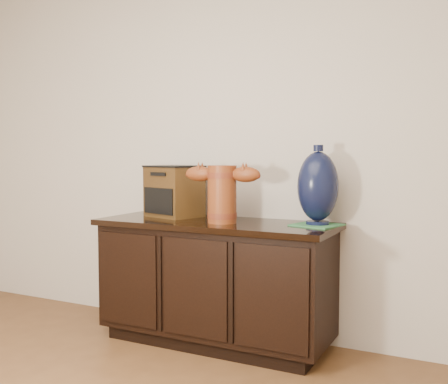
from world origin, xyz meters
The scene contains 6 objects.
sideboard centered at (0.00, 2.23, 0.39)m, with size 1.46×0.56×0.75m.
terracotta_vessel centered at (0.07, 2.17, 0.95)m, with size 0.48×0.18×0.34m.
tv_radio centered at (-0.35, 2.32, 0.92)m, with size 0.40×0.35×0.33m.
green_mat centered at (0.61, 2.31, 0.76)m, with size 0.24×0.24×0.01m, color #337140.
lamp_base centered at (0.61, 2.31, 0.98)m, with size 0.28×0.28×0.45m.
spray_can centered at (-0.06, 2.32, 0.83)m, with size 0.06×0.06×0.16m.
Camera 1 is at (1.46, -0.57, 1.15)m, focal length 42.00 mm.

